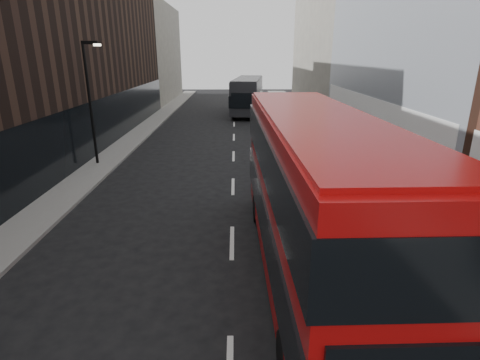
{
  "coord_description": "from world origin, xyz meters",
  "views": [
    {
      "loc": [
        0.15,
        -4.07,
        6.44
      ],
      "look_at": [
        0.28,
        7.62,
        2.5
      ],
      "focal_mm": 28.0,
      "sensor_mm": 36.0,
      "label": 1
    }
  ],
  "objects_px": {
    "car_a": "(297,186)",
    "car_c": "(276,119)",
    "car_b": "(286,151)",
    "grey_bus": "(248,94)",
    "red_bus": "(313,191)",
    "street_lamp": "(91,96)"
  },
  "relations": [
    {
      "from": "car_a",
      "to": "car_c",
      "type": "distance_m",
      "value": 18.18
    },
    {
      "from": "grey_bus",
      "to": "car_a",
      "type": "distance_m",
      "value": 27.39
    },
    {
      "from": "car_a",
      "to": "car_c",
      "type": "relative_size",
      "value": 0.77
    },
    {
      "from": "red_bus",
      "to": "car_b",
      "type": "bearing_deg",
      "value": 84.54
    },
    {
      "from": "car_b",
      "to": "car_a",
      "type": "bearing_deg",
      "value": -87.32
    },
    {
      "from": "grey_bus",
      "to": "car_b",
      "type": "bearing_deg",
      "value": -78.8
    },
    {
      "from": "car_c",
      "to": "car_b",
      "type": "bearing_deg",
      "value": -95.32
    },
    {
      "from": "street_lamp",
      "to": "car_a",
      "type": "bearing_deg",
      "value": -28.24
    },
    {
      "from": "car_c",
      "to": "street_lamp",
      "type": "bearing_deg",
      "value": -137.31
    },
    {
      "from": "street_lamp",
      "to": "red_bus",
      "type": "distance_m",
      "value": 16.12
    },
    {
      "from": "grey_bus",
      "to": "red_bus",
      "type": "bearing_deg",
      "value": -82.16
    },
    {
      "from": "street_lamp",
      "to": "car_b",
      "type": "relative_size",
      "value": 1.57
    },
    {
      "from": "grey_bus",
      "to": "car_c",
      "type": "xyz_separation_m",
      "value": [
        2.3,
        -9.16,
        -1.32
      ]
    },
    {
      "from": "car_a",
      "to": "car_c",
      "type": "bearing_deg",
      "value": 87.6
    },
    {
      "from": "car_c",
      "to": "grey_bus",
      "type": "bearing_deg",
      "value": 101.54
    },
    {
      "from": "car_b",
      "to": "car_c",
      "type": "xyz_separation_m",
      "value": [
        0.57,
        11.74,
        0.04
      ]
    },
    {
      "from": "red_bus",
      "to": "car_c",
      "type": "distance_m",
      "value": 24.38
    },
    {
      "from": "car_b",
      "to": "street_lamp",
      "type": "bearing_deg",
      "value": -172.43
    },
    {
      "from": "red_bus",
      "to": "car_c",
      "type": "xyz_separation_m",
      "value": [
        1.51,
        24.25,
        -1.97
      ]
    },
    {
      "from": "red_bus",
      "to": "car_b",
      "type": "relative_size",
      "value": 2.77
    },
    {
      "from": "grey_bus",
      "to": "car_a",
      "type": "relative_size",
      "value": 2.98
    },
    {
      "from": "grey_bus",
      "to": "car_c",
      "type": "height_order",
      "value": "grey_bus"
    }
  ]
}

